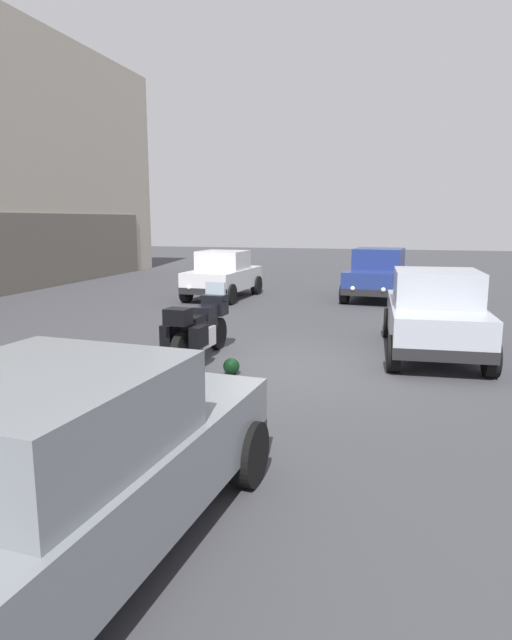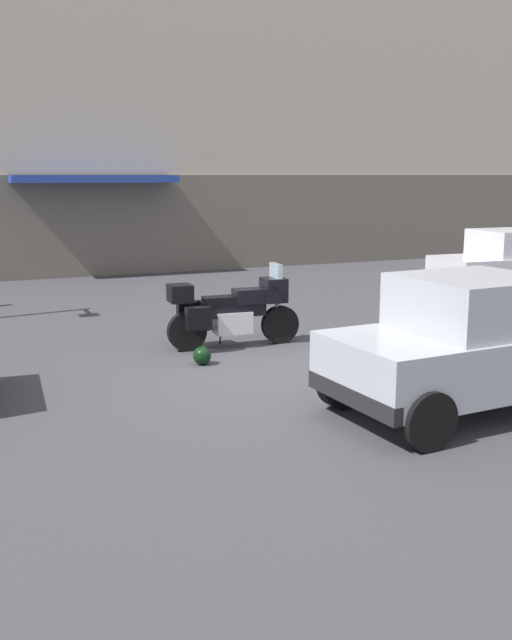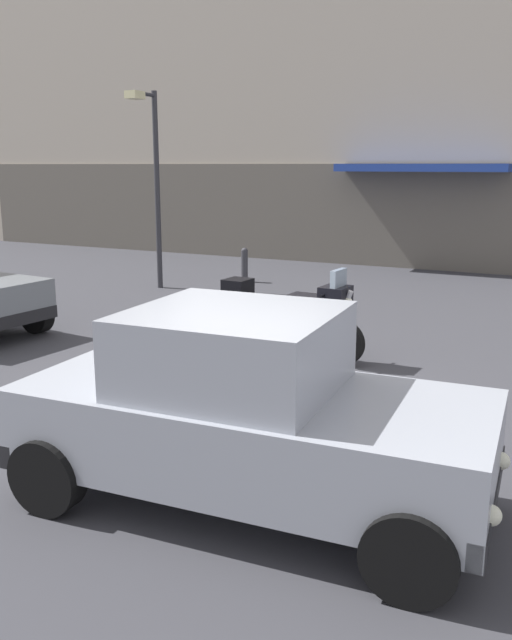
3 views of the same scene
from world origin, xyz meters
name	(u,v)px [view 2 (image 2 of 3)]	position (x,y,z in m)	size (l,w,h in m)	color
ground_plane	(280,373)	(0.00, 0.00, 0.00)	(80.00, 80.00, 0.00)	#38383D
building_facade_rear	(93,105)	(0.00, 12.54, 4.77)	(35.30, 3.40, 9.63)	#A89E8E
motorcycle	(232,310)	(-0.03, 1.80, 0.62)	(2.26, 0.78, 1.36)	black
helmet	(202,356)	(-0.86, 0.92, 0.14)	(0.28, 0.28, 0.28)	black
car_compact_side	(507,264)	(7.72, 3.96, 0.77)	(3.55, 1.89, 1.56)	silver
car_wagon_end	(479,344)	(1.48, -2.40, 0.81)	(3.95, 1.99, 1.64)	#9EA3AD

